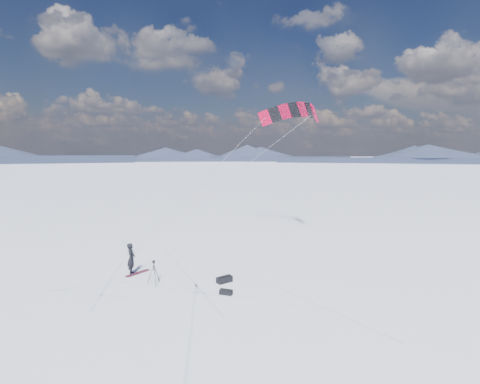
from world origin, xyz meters
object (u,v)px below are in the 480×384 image
tripod (154,269)px  gear_bag_b (226,292)px  snowkiter (132,274)px  gear_bag_a (224,279)px  snowboard (138,273)px

tripod → gear_bag_b: size_ratio=1.95×
snowkiter → gear_bag_a: bearing=-113.8°
snowboard → gear_bag_b: gear_bag_b is taller
snowboard → gear_bag_a: 5.56m
snowkiter → gear_bag_a: 5.86m
snowkiter → snowboard: (0.34, -0.06, 0.02)m
gear_bag_a → gear_bag_b: 1.70m
gear_bag_b → snowkiter: bearing=171.6°
gear_bag_b → tripod: bearing=179.9°
snowboard → gear_bag_a: size_ratio=1.73×
snowkiter → tripod: tripod is taller
snowkiter → tripod: size_ratio=1.41×
tripod → gear_bag_a: 3.99m
gear_bag_a → gear_bag_b: gear_bag_a is taller
snowkiter → gear_bag_a: snowkiter is taller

